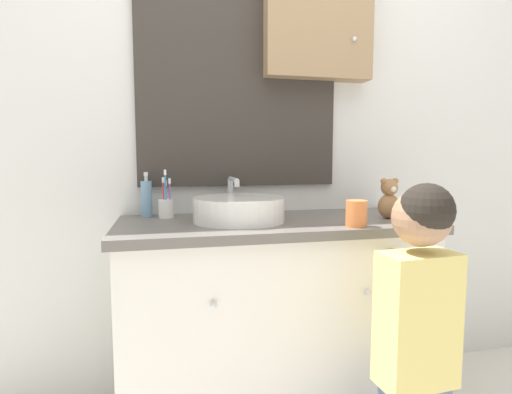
{
  "coord_description": "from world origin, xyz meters",
  "views": [
    {
      "loc": [
        -0.42,
        -1.19,
        1.07
      ],
      "look_at": [
        -0.09,
        0.28,
        0.92
      ],
      "focal_mm": 28.0,
      "sensor_mm": 36.0,
      "label": 1
    }
  ],
  "objects_px": {
    "sink_basin": "(239,209)",
    "teddy_bear": "(389,199)",
    "child_figure": "(417,322)",
    "toothbrush_holder": "(166,206)",
    "drinking_cup": "(356,214)",
    "soap_dispenser": "(147,198)"
  },
  "relations": [
    {
      "from": "child_figure",
      "to": "soap_dispenser",
      "type": "bearing_deg",
      "value": 138.59
    },
    {
      "from": "child_figure",
      "to": "sink_basin",
      "type": "bearing_deg",
      "value": 131.22
    },
    {
      "from": "sink_basin",
      "to": "teddy_bear",
      "type": "height_order",
      "value": "same"
    },
    {
      "from": "soap_dispenser",
      "to": "teddy_bear",
      "type": "height_order",
      "value": "soap_dispenser"
    },
    {
      "from": "toothbrush_holder",
      "to": "teddy_bear",
      "type": "distance_m",
      "value": 0.92
    },
    {
      "from": "child_figure",
      "to": "drinking_cup",
      "type": "height_order",
      "value": "child_figure"
    },
    {
      "from": "soap_dispenser",
      "to": "teddy_bear",
      "type": "bearing_deg",
      "value": -15.34
    },
    {
      "from": "toothbrush_holder",
      "to": "child_figure",
      "type": "bearing_deg",
      "value": -42.6
    },
    {
      "from": "sink_basin",
      "to": "teddy_bear",
      "type": "xyz_separation_m",
      "value": [
        0.61,
        -0.07,
        0.03
      ]
    },
    {
      "from": "child_figure",
      "to": "toothbrush_holder",
      "type": "bearing_deg",
      "value": 137.4
    },
    {
      "from": "soap_dispenser",
      "to": "child_figure",
      "type": "bearing_deg",
      "value": -41.41
    },
    {
      "from": "child_figure",
      "to": "drinking_cup",
      "type": "xyz_separation_m",
      "value": [
        -0.06,
        0.29,
        0.29
      ]
    },
    {
      "from": "sink_basin",
      "to": "teddy_bear",
      "type": "distance_m",
      "value": 0.62
    },
    {
      "from": "sink_basin",
      "to": "child_figure",
      "type": "xyz_separation_m",
      "value": [
        0.45,
        -0.51,
        -0.29
      ]
    },
    {
      "from": "teddy_bear",
      "to": "drinking_cup",
      "type": "height_order",
      "value": "teddy_bear"
    },
    {
      "from": "teddy_bear",
      "to": "drinking_cup",
      "type": "xyz_separation_m",
      "value": [
        -0.22,
        -0.15,
        -0.03
      ]
    },
    {
      "from": "toothbrush_holder",
      "to": "soap_dispenser",
      "type": "xyz_separation_m",
      "value": [
        -0.08,
        0.04,
        0.03
      ]
    },
    {
      "from": "toothbrush_holder",
      "to": "child_figure",
      "type": "xyz_separation_m",
      "value": [
        0.73,
        -0.67,
        -0.29
      ]
    },
    {
      "from": "teddy_bear",
      "to": "soap_dispenser",
      "type": "bearing_deg",
      "value": 164.66
    },
    {
      "from": "sink_basin",
      "to": "child_figure",
      "type": "relative_size",
      "value": 0.41
    },
    {
      "from": "child_figure",
      "to": "teddy_bear",
      "type": "distance_m",
      "value": 0.57
    },
    {
      "from": "drinking_cup",
      "to": "child_figure",
      "type": "bearing_deg",
      "value": -79.22
    }
  ]
}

